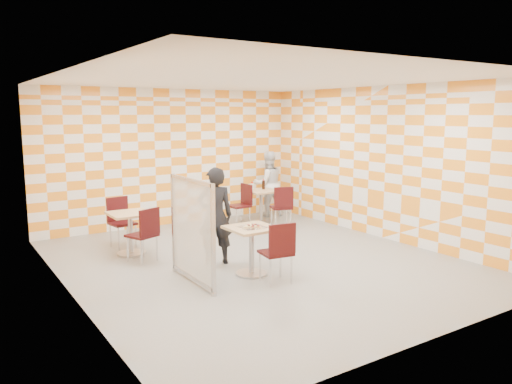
{
  "coord_description": "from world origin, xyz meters",
  "views": [
    {
      "loc": [
        -4.45,
        -6.78,
        2.46
      ],
      "look_at": [
        0.1,
        0.2,
        1.15
      ],
      "focal_mm": 35.0,
      "sensor_mm": 36.0,
      "label": 1
    }
  ],
  "objects_px": {
    "empty_table": "(130,226)",
    "main_table": "(252,242)",
    "chair_main_front": "(279,248)",
    "chair_empty_near": "(146,231)",
    "partition": "(192,230)",
    "man_white": "(268,184)",
    "soda_bottle": "(263,185)",
    "sport_bottle": "(252,187)",
    "chair_empty_far": "(120,218)",
    "man_dark": "(215,216)",
    "chair_second_front": "(282,204)",
    "chair_second_side": "(243,201)",
    "second_table": "(261,201)"
  },
  "relations": [
    {
      "from": "empty_table",
      "to": "main_table",
      "type": "bearing_deg",
      "value": -60.82
    },
    {
      "from": "chair_main_front",
      "to": "empty_table",
      "type": "bearing_deg",
      "value": 114.89
    },
    {
      "from": "chair_empty_near",
      "to": "partition",
      "type": "bearing_deg",
      "value": -81.34
    },
    {
      "from": "man_white",
      "to": "partition",
      "type": "bearing_deg",
      "value": 54.6
    },
    {
      "from": "main_table",
      "to": "partition",
      "type": "xyz_separation_m",
      "value": [
        -0.93,
        0.15,
        0.28
      ]
    },
    {
      "from": "chair_main_front",
      "to": "soda_bottle",
      "type": "distance_m",
      "value": 4.33
    },
    {
      "from": "sport_bottle",
      "to": "soda_bottle",
      "type": "height_order",
      "value": "soda_bottle"
    },
    {
      "from": "empty_table",
      "to": "chair_empty_far",
      "type": "relative_size",
      "value": 0.81
    },
    {
      "from": "partition",
      "to": "soda_bottle",
      "type": "xyz_separation_m",
      "value": [
        3.24,
        2.96,
        0.06
      ]
    },
    {
      "from": "main_table",
      "to": "man_dark",
      "type": "distance_m",
      "value": 0.88
    },
    {
      "from": "partition",
      "to": "chair_empty_near",
      "type": "bearing_deg",
      "value": 98.66
    },
    {
      "from": "partition",
      "to": "chair_second_front",
      "type": "bearing_deg",
      "value": 33.73
    },
    {
      "from": "empty_table",
      "to": "partition",
      "type": "relative_size",
      "value": 0.48
    },
    {
      "from": "man_dark",
      "to": "soda_bottle",
      "type": "relative_size",
      "value": 7.0
    },
    {
      "from": "chair_second_front",
      "to": "partition",
      "type": "height_order",
      "value": "partition"
    },
    {
      "from": "empty_table",
      "to": "chair_second_side",
      "type": "height_order",
      "value": "chair_second_side"
    },
    {
      "from": "empty_table",
      "to": "soda_bottle",
      "type": "distance_m",
      "value": 3.64
    },
    {
      "from": "second_table",
      "to": "empty_table",
      "type": "bearing_deg",
      "value": -165.1
    },
    {
      "from": "man_white",
      "to": "sport_bottle",
      "type": "height_order",
      "value": "man_white"
    },
    {
      "from": "chair_second_front",
      "to": "chair_empty_far",
      "type": "bearing_deg",
      "value": 171.84
    },
    {
      "from": "chair_empty_far",
      "to": "sport_bottle",
      "type": "distance_m",
      "value": 3.17
    },
    {
      "from": "partition",
      "to": "soda_bottle",
      "type": "bearing_deg",
      "value": 42.41
    },
    {
      "from": "second_table",
      "to": "chair_empty_far",
      "type": "bearing_deg",
      "value": -175.31
    },
    {
      "from": "sport_bottle",
      "to": "main_table",
      "type": "bearing_deg",
      "value": -122.71
    },
    {
      "from": "chair_empty_far",
      "to": "chair_empty_near",
      "type": "bearing_deg",
      "value": -88.95
    },
    {
      "from": "sport_bottle",
      "to": "chair_empty_far",
      "type": "bearing_deg",
      "value": -173.64
    },
    {
      "from": "empty_table",
      "to": "soda_bottle",
      "type": "relative_size",
      "value": 3.26
    },
    {
      "from": "second_table",
      "to": "man_white",
      "type": "distance_m",
      "value": 0.85
    },
    {
      "from": "chair_empty_near",
      "to": "sport_bottle",
      "type": "height_order",
      "value": "sport_bottle"
    },
    {
      "from": "chair_second_front",
      "to": "chair_empty_far",
      "type": "xyz_separation_m",
      "value": [
        -3.38,
        0.48,
        0.0
      ]
    },
    {
      "from": "chair_empty_near",
      "to": "soda_bottle",
      "type": "bearing_deg",
      "value": 25.09
    },
    {
      "from": "second_table",
      "to": "chair_empty_near",
      "type": "distance_m",
      "value": 3.64
    },
    {
      "from": "second_table",
      "to": "chair_empty_near",
      "type": "relative_size",
      "value": 0.81
    },
    {
      "from": "man_dark",
      "to": "second_table",
      "type": "bearing_deg",
      "value": -118.83
    },
    {
      "from": "man_white",
      "to": "soda_bottle",
      "type": "relative_size",
      "value": 6.82
    },
    {
      "from": "chair_main_front",
      "to": "partition",
      "type": "height_order",
      "value": "partition"
    },
    {
      "from": "man_dark",
      "to": "man_white",
      "type": "height_order",
      "value": "man_dark"
    },
    {
      "from": "man_dark",
      "to": "soda_bottle",
      "type": "xyz_separation_m",
      "value": [
        2.5,
        2.3,
        0.05
      ]
    },
    {
      "from": "chair_second_front",
      "to": "man_white",
      "type": "bearing_deg",
      "value": 68.09
    },
    {
      "from": "man_dark",
      "to": "main_table",
      "type": "bearing_deg",
      "value": 122.09
    },
    {
      "from": "man_dark",
      "to": "sport_bottle",
      "type": "relative_size",
      "value": 8.05
    },
    {
      "from": "second_table",
      "to": "soda_bottle",
      "type": "relative_size",
      "value": 3.26
    },
    {
      "from": "chair_main_front",
      "to": "chair_empty_near",
      "type": "xyz_separation_m",
      "value": [
        -1.22,
        2.09,
        0.0
      ]
    },
    {
      "from": "chair_second_side",
      "to": "sport_bottle",
      "type": "xyz_separation_m",
      "value": [
        0.31,
        0.1,
        0.29
      ]
    },
    {
      "from": "second_table",
      "to": "chair_main_front",
      "type": "height_order",
      "value": "chair_main_front"
    },
    {
      "from": "chair_main_front",
      "to": "chair_second_side",
      "type": "xyz_separation_m",
      "value": [
        1.59,
        3.59,
        0.0
      ]
    },
    {
      "from": "chair_empty_near",
      "to": "soda_bottle",
      "type": "distance_m",
      "value": 3.81
    },
    {
      "from": "chair_empty_far",
      "to": "partition",
      "type": "distance_m",
      "value": 2.61
    },
    {
      "from": "man_white",
      "to": "sport_bottle",
      "type": "distance_m",
      "value": 0.91
    },
    {
      "from": "chair_second_side",
      "to": "chair_empty_far",
      "type": "xyz_separation_m",
      "value": [
        -2.83,
        -0.25,
        0.0
      ]
    }
  ]
}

